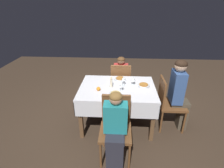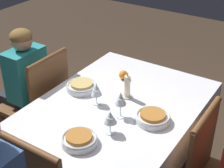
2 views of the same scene
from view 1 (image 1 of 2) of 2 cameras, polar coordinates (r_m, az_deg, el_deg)
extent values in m
plane|color=#3D2D21|center=(3.34, 1.61, -12.47)|extent=(8.00, 8.00, 0.00)
cube|color=silver|center=(2.95, 1.78, -1.33)|extent=(1.27, 0.95, 0.04)
cube|color=silver|center=(3.43, 1.99, 0.19)|extent=(1.27, 0.01, 0.24)
cube|color=silver|center=(2.61, 1.43, -8.79)|extent=(1.27, 0.01, 0.24)
cube|color=silver|center=(3.07, 13.64, -3.93)|extent=(0.01, 0.95, 0.24)
cube|color=silver|center=(3.09, -10.04, -3.30)|extent=(0.01, 0.95, 0.24)
cube|color=brown|center=(3.52, 11.16, -3.92)|extent=(0.06, 0.06, 0.71)
cube|color=brown|center=(3.54, -7.30, -3.44)|extent=(0.06, 0.06, 0.71)
cube|color=brown|center=(2.85, 13.12, -12.04)|extent=(0.06, 0.06, 0.71)
cube|color=brown|center=(2.87, -10.14, -11.35)|extent=(0.06, 0.06, 0.71)
cube|color=brown|center=(3.18, 18.98, -6.45)|extent=(0.43, 0.43, 0.04)
cube|color=brown|center=(3.02, 15.98, -2.56)|extent=(0.03, 0.39, 0.44)
cylinder|color=brown|center=(2.92, 16.50, 1.27)|extent=(0.04, 0.39, 0.04)
cylinder|color=brown|center=(3.22, 22.48, -11.72)|extent=(0.03, 0.03, 0.43)
cylinder|color=brown|center=(3.51, 20.68, -8.03)|extent=(0.03, 0.03, 0.43)
cylinder|color=brown|center=(3.12, 15.79, -11.94)|extent=(0.03, 0.03, 0.43)
cylinder|color=brown|center=(3.42, 14.59, -8.10)|extent=(0.03, 0.03, 0.43)
cube|color=brown|center=(2.46, 1.20, -15.58)|extent=(0.43, 0.43, 0.04)
cube|color=brown|center=(2.47, 1.44, -8.29)|extent=(0.39, 0.03, 0.44)
cylinder|color=brown|center=(2.35, 1.50, -3.80)|extent=(0.39, 0.04, 0.04)
cylinder|color=brown|center=(2.50, -3.70, -22.26)|extent=(0.03, 0.03, 0.43)
cylinder|color=brown|center=(2.49, 5.66, -22.58)|extent=(0.03, 0.03, 0.43)
cylinder|color=brown|center=(2.76, -2.76, -16.46)|extent=(0.03, 0.03, 0.43)
cylinder|color=brown|center=(2.76, 5.41, -16.72)|extent=(0.03, 0.03, 0.43)
cube|color=brown|center=(3.77, 2.81, 0.28)|extent=(0.43, 0.43, 0.04)
cube|color=brown|center=(3.49, 2.85, 2.45)|extent=(0.39, 0.03, 0.44)
cylinder|color=brown|center=(3.41, 2.93, 5.87)|extent=(0.39, 0.04, 0.04)
cylinder|color=brown|center=(4.05, 5.44, -1.62)|extent=(0.03, 0.03, 0.43)
cylinder|color=brown|center=(4.05, 0.11, -1.49)|extent=(0.03, 0.03, 0.43)
cylinder|color=brown|center=(3.72, 5.60, -4.29)|extent=(0.03, 0.03, 0.43)
cylinder|color=brown|center=(3.72, -0.22, -4.14)|extent=(0.03, 0.03, 0.43)
cube|color=#4C4233|center=(3.36, 21.82, -9.51)|extent=(0.14, 0.22, 0.47)
cube|color=#4C4233|center=(3.19, 21.14, -5.67)|extent=(0.31, 0.24, 0.06)
cube|color=#38568E|center=(3.03, 20.49, -0.85)|extent=(0.18, 0.30, 0.54)
sphere|color=#D6A884|center=(2.90, 21.58, 5.49)|extent=(0.19, 0.19, 0.19)
ellipsoid|color=black|center=(2.89, 21.68, 6.11)|extent=(0.19, 0.19, 0.13)
cube|color=#282833|center=(2.46, 0.95, -22.42)|extent=(0.22, 0.14, 0.47)
cube|color=#282833|center=(2.34, 1.10, -16.55)|extent=(0.24, 0.31, 0.06)
cube|color=teal|center=(2.26, 1.24, -10.81)|extent=(0.30, 0.18, 0.40)
sphere|color=tan|center=(2.10, 1.31, -4.80)|extent=(0.16, 0.16, 0.16)
ellipsoid|color=brown|center=(2.09, 1.31, -4.14)|extent=(0.16, 0.16, 0.11)
cube|color=#282833|center=(4.05, 2.78, -1.21)|extent=(0.23, 0.14, 0.47)
cube|color=#282833|center=(3.86, 2.85, 1.70)|extent=(0.24, 0.31, 0.06)
cube|color=red|center=(3.70, 2.90, 3.96)|extent=(0.30, 0.18, 0.34)
sphere|color=#9E7051|center=(3.62, 2.98, 7.56)|extent=(0.16, 0.16, 0.16)
ellipsoid|color=brown|center=(3.61, 2.99, 7.98)|extent=(0.16, 0.16, 0.11)
cylinder|color=silver|center=(2.98, 10.25, -0.65)|extent=(0.20, 0.20, 0.04)
torus|color=silver|center=(2.97, 10.28, -0.27)|extent=(0.20, 0.20, 0.01)
cylinder|color=#B2702D|center=(2.97, 10.29, -0.17)|extent=(0.14, 0.14, 0.02)
cylinder|color=white|center=(3.05, 6.86, -0.12)|extent=(0.07, 0.07, 0.00)
cylinder|color=white|center=(3.04, 6.89, 0.47)|extent=(0.01, 0.01, 0.07)
cone|color=white|center=(3.01, 6.96, 1.65)|extent=(0.08, 0.08, 0.07)
cylinder|color=white|center=(3.01, 6.95, 1.40)|extent=(0.05, 0.05, 0.03)
cylinder|color=silver|center=(2.67, 1.18, -3.58)|extent=(0.21, 0.21, 0.04)
torus|color=silver|center=(2.66, 1.19, -3.16)|extent=(0.20, 0.20, 0.01)
cylinder|color=tan|center=(2.65, 1.19, -3.05)|extent=(0.15, 0.15, 0.02)
cylinder|color=white|center=(2.84, 3.08, -2.06)|extent=(0.06, 0.06, 0.00)
cylinder|color=white|center=(2.82, 3.10, -1.46)|extent=(0.01, 0.01, 0.06)
cone|color=white|center=(2.79, 3.13, -0.21)|extent=(0.07, 0.07, 0.07)
cylinder|color=white|center=(2.80, 3.12, -0.48)|extent=(0.04, 0.04, 0.03)
cylinder|color=silver|center=(3.18, 2.68, 1.45)|extent=(0.21, 0.21, 0.04)
torus|color=silver|center=(3.17, 2.69, 1.81)|extent=(0.20, 0.20, 0.01)
cylinder|color=#B2702D|center=(3.16, 2.69, 1.91)|extent=(0.15, 0.15, 0.02)
cylinder|color=white|center=(3.01, 3.74, -0.33)|extent=(0.07, 0.07, 0.00)
cylinder|color=white|center=(2.99, 3.76, 0.42)|extent=(0.01, 0.01, 0.08)
cone|color=white|center=(2.96, 3.81, 1.85)|extent=(0.07, 0.07, 0.08)
cylinder|color=white|center=(2.97, 3.80, 1.56)|extent=(0.04, 0.04, 0.04)
cylinder|color=beige|center=(2.95, -0.26, -0.82)|extent=(0.07, 0.07, 0.01)
cylinder|color=beige|center=(2.91, -0.27, 0.56)|extent=(0.04, 0.04, 0.15)
ellipsoid|color=#F9C64C|center=(2.88, -0.27, 2.11)|extent=(0.01, 0.01, 0.03)
sphere|color=orange|center=(2.82, -4.45, -1.56)|extent=(0.07, 0.07, 0.07)
camera|label=2|loc=(3.89, 27.99, 21.41)|focal=55.00mm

